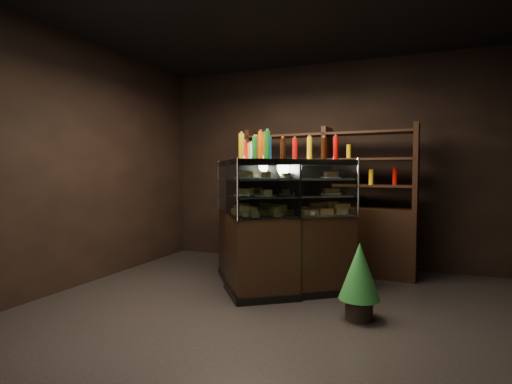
% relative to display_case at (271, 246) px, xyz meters
% --- Properties ---
extents(ground, '(5.00, 5.00, 0.00)m').
position_rel_display_case_xyz_m(ground, '(0.28, -0.92, -0.51)').
color(ground, black).
rests_on(ground, ground).
extents(room_shell, '(5.02, 5.02, 3.01)m').
position_rel_display_case_xyz_m(room_shell, '(0.28, -0.92, 1.43)').
color(room_shell, black).
rests_on(room_shell, ground).
extents(display_case, '(1.92, 1.55, 1.53)m').
position_rel_display_case_xyz_m(display_case, '(0.00, 0.00, 0.00)').
color(display_case, black).
rests_on(display_case, ground).
extents(food_display, '(1.48, 1.13, 0.47)m').
position_rel_display_case_xyz_m(food_display, '(-0.00, -0.01, 0.61)').
color(food_display, '#BF9644').
rests_on(food_display, display_case).
extents(bottles_top, '(1.30, 0.99, 0.30)m').
position_rel_display_case_xyz_m(bottles_top, '(0.00, 0.00, 1.15)').
color(bottles_top, silver).
rests_on(bottles_top, display_case).
extents(potted_conifer, '(0.38, 0.38, 0.82)m').
position_rel_display_case_xyz_m(potted_conifer, '(1.10, -0.61, -0.04)').
color(potted_conifer, black).
rests_on(potted_conifer, ground).
extents(back_shelving, '(2.40, 0.56, 2.00)m').
position_rel_display_case_xyz_m(back_shelving, '(0.41, 1.13, 0.10)').
color(back_shelving, black).
rests_on(back_shelving, ground).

